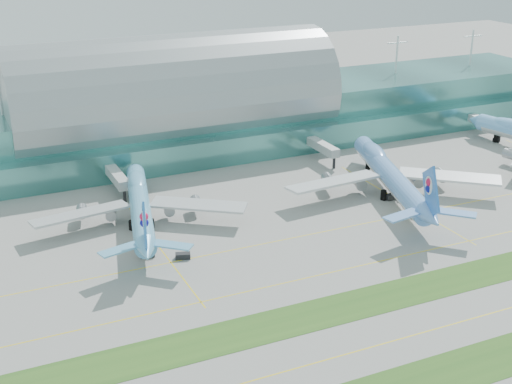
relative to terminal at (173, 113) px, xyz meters
name	(u,v)px	position (x,y,z in m)	size (l,w,h in m)	color
ground	(357,309)	(-0.01, -128.79, -14.23)	(700.00, 700.00, 0.00)	gray
terminal	(173,113)	(0.00, 0.00, 0.00)	(340.00, 69.10, 36.00)	#3D7A75
grass_strip_near	(435,378)	(-0.01, -156.79, -14.19)	(420.00, 12.00, 0.08)	#2D591E
grass_strip_far	(353,305)	(-0.01, -126.79, -14.19)	(420.00, 12.00, 0.08)	#2D591E
taxiline_b	(393,341)	(-0.01, -142.79, -14.22)	(420.00, 0.35, 0.01)	yellow
taxiline_c	(318,275)	(-0.01, -110.79, -14.22)	(420.00, 0.35, 0.01)	yellow
taxiline_d	(279,241)	(-0.01, -88.79, -14.22)	(420.00, 0.35, 0.01)	yellow
airliner_b	(140,204)	(-31.04, -61.45, -8.29)	(60.03, 69.20, 19.26)	#61ADD7
airliner_c	(390,174)	(47.40, -72.30, -7.52)	(66.39, 77.02, 21.73)	#669BE1
gse_c	(147,254)	(-35.64, -83.16, -13.43)	(3.76, 1.84, 1.60)	black
gse_d	(183,256)	(-27.50, -87.95, -13.47)	(3.88, 2.04, 1.50)	black
gse_e	(418,214)	(44.80, -91.12, -13.43)	(3.99, 2.01, 1.60)	#BF9C0B
gse_f	(391,197)	(45.31, -76.56, -13.32)	(3.51, 1.97, 1.81)	black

